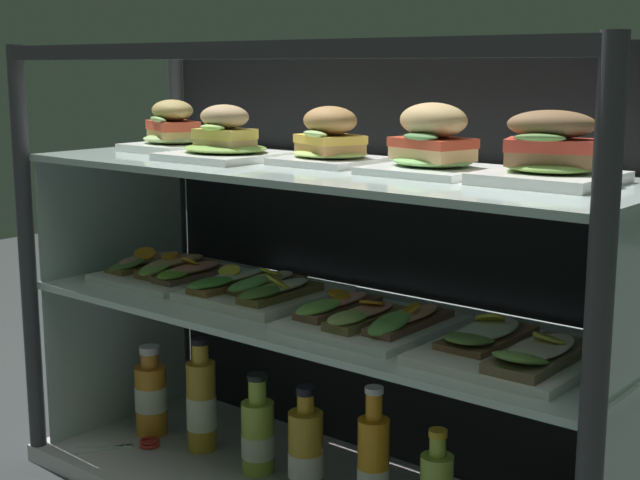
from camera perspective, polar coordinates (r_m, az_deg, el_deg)
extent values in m
cylinder|color=#333338|center=(2.02, -17.71, -1.27)|extent=(0.03, 0.03, 0.89)
cylinder|color=#333338|center=(1.21, 16.66, -9.13)|extent=(0.03, 0.03, 0.89)
cylinder|color=#333338|center=(2.27, -8.70, 0.43)|extent=(0.03, 0.03, 0.89)
cube|color=#333338|center=(1.49, -5.30, 11.66)|extent=(1.24, 0.03, 0.03)
cube|color=black|center=(1.87, 4.40, -1.13)|extent=(1.20, 0.01, 0.85)
cube|color=silver|center=(2.18, -12.34, -6.47)|extent=(0.01, 0.39, 0.35)
cube|color=silver|center=(1.71, 0.00, -4.66)|extent=(1.22, 0.41, 0.01)
cube|color=silver|center=(2.11, -12.69, 1.77)|extent=(0.01, 0.39, 0.26)
cube|color=silver|center=(1.66, 0.00, 4.37)|extent=(1.22, 0.41, 0.01)
cube|color=white|center=(1.99, -9.09, 5.72)|extent=(0.17, 0.17, 0.02)
ellipsoid|color=#9BBC72|center=(1.99, -9.11, 6.23)|extent=(0.14, 0.12, 0.02)
cube|color=tan|center=(1.99, -9.11, 6.52)|extent=(0.15, 0.12, 0.02)
cube|color=#C8462E|center=(1.99, -9.13, 7.04)|extent=(0.15, 0.13, 0.02)
ellipsoid|color=#759A55|center=(1.96, -9.91, 7.37)|extent=(0.08, 0.06, 0.02)
ellipsoid|color=#A1894B|center=(1.98, -9.16, 7.96)|extent=(0.15, 0.13, 0.04)
cube|color=white|center=(1.79, -5.91, 5.21)|extent=(0.21, 0.21, 0.01)
ellipsoid|color=#74A044|center=(1.79, -5.92, 5.69)|extent=(0.17, 0.15, 0.02)
cube|color=tan|center=(1.79, -5.92, 6.00)|extent=(0.11, 0.07, 0.02)
cube|color=#E3C251|center=(1.79, -5.93, 6.58)|extent=(0.11, 0.08, 0.02)
ellipsoid|color=#A3CF5E|center=(1.76, -6.70, 6.95)|extent=(0.06, 0.03, 0.01)
ellipsoid|color=tan|center=(1.78, -5.95, 7.63)|extent=(0.11, 0.08, 0.05)
cube|color=white|center=(1.70, 0.62, 4.95)|extent=(0.17, 0.17, 0.01)
ellipsoid|color=#A5C763|center=(1.70, 0.62, 5.40)|extent=(0.15, 0.12, 0.01)
cube|color=tan|center=(1.70, 0.62, 5.73)|extent=(0.14, 0.12, 0.02)
cube|color=#F7C34A|center=(1.69, 0.63, 6.28)|extent=(0.14, 0.13, 0.02)
ellipsoid|color=#A2C672|center=(1.66, -0.23, 6.61)|extent=(0.07, 0.05, 0.02)
ellipsoid|color=#A97B46|center=(1.69, 0.63, 7.43)|extent=(0.14, 0.13, 0.05)
cube|color=white|center=(1.56, 6.98, 4.35)|extent=(0.19, 0.19, 0.01)
ellipsoid|color=#7ABB63|center=(1.56, 6.99, 4.88)|extent=(0.14, 0.12, 0.02)
cube|color=#E6BB79|center=(1.56, 7.00, 5.33)|extent=(0.14, 0.11, 0.02)
cube|color=#C14128|center=(1.56, 7.01, 6.02)|extent=(0.15, 0.12, 0.02)
ellipsoid|color=#52864A|center=(1.52, 6.23, 6.39)|extent=(0.08, 0.05, 0.01)
ellipsoid|color=tan|center=(1.56, 7.05, 7.39)|extent=(0.15, 0.12, 0.06)
cube|color=white|center=(1.46, 14.04, 3.76)|extent=(0.19, 0.19, 0.02)
ellipsoid|color=#79AE4B|center=(1.46, 14.07, 4.42)|extent=(0.14, 0.12, 0.02)
cube|color=olive|center=(1.46, 14.09, 4.91)|extent=(0.15, 0.11, 0.02)
cube|color=#CD3E2E|center=(1.45, 14.13, 5.72)|extent=(0.15, 0.12, 0.02)
ellipsoid|color=#5C8442|center=(1.42, 13.58, 6.20)|extent=(0.08, 0.05, 0.02)
ellipsoid|color=brown|center=(1.45, 14.19, 6.97)|extent=(0.15, 0.12, 0.04)
cube|color=white|center=(1.99, -9.17, -2.17)|extent=(0.25, 0.27, 0.01)
cube|color=brown|center=(2.05, -10.67, -1.54)|extent=(0.06, 0.18, 0.01)
ellipsoid|color=#648745|center=(2.01, -11.85, -1.47)|extent=(0.08, 0.10, 0.03)
ellipsoid|color=#E59D8D|center=(2.04, -10.69, -1.12)|extent=(0.05, 0.14, 0.02)
cylinder|color=orange|center=(2.03, -10.83, -0.84)|extent=(0.06, 0.06, 0.02)
cube|color=brown|center=(1.99, -8.90, -1.78)|extent=(0.06, 0.19, 0.02)
ellipsoid|color=#96C05A|center=(1.95, -10.15, -1.65)|extent=(0.06, 0.10, 0.03)
ellipsoid|color=#E6A77A|center=(1.98, -8.92, -1.29)|extent=(0.05, 0.15, 0.02)
cylinder|color=orange|center=(1.98, -9.38, -0.99)|extent=(0.04, 0.04, 0.01)
cube|color=brown|center=(1.93, -7.87, -2.16)|extent=(0.06, 0.18, 0.01)
ellipsoid|color=#7CB638|center=(1.90, -9.07, -2.08)|extent=(0.07, 0.10, 0.02)
ellipsoid|color=#EE937F|center=(1.93, -7.88, -1.73)|extent=(0.05, 0.14, 0.02)
cylinder|color=orange|center=(1.93, -8.11, -1.38)|extent=(0.04, 0.04, 0.02)
cube|color=white|center=(1.81, -3.49, -3.33)|extent=(0.25, 0.27, 0.02)
cube|color=brown|center=(1.83, -5.38, -2.68)|extent=(0.06, 0.21, 0.01)
ellipsoid|color=#50953B|center=(1.79, -6.78, -2.64)|extent=(0.07, 0.11, 0.02)
ellipsoid|color=silver|center=(1.83, -5.39, -2.25)|extent=(0.05, 0.16, 0.01)
cylinder|color=yellow|center=(1.82, -5.65, -1.94)|extent=(0.06, 0.06, 0.02)
cube|color=brown|center=(1.81, -3.28, -2.81)|extent=(0.06, 0.18, 0.01)
ellipsoid|color=#7CC264|center=(1.77, -4.45, -2.75)|extent=(0.07, 0.10, 0.03)
ellipsoid|color=#F6E5C4|center=(1.81, -3.29, -2.38)|extent=(0.05, 0.14, 0.02)
cylinder|color=yellow|center=(1.81, -3.06, -1.98)|extent=(0.06, 0.06, 0.02)
cube|color=brown|center=(1.74, -2.43, -3.33)|extent=(0.06, 0.19, 0.01)
ellipsoid|color=#558038|center=(1.70, -3.71, -3.26)|extent=(0.06, 0.10, 0.02)
ellipsoid|color=silver|center=(1.74, -2.44, -2.88)|extent=(0.05, 0.15, 0.01)
cylinder|color=yellow|center=(1.73, -2.58, -2.60)|extent=(0.07, 0.07, 0.03)
cube|color=white|center=(1.61, 3.24, -5.17)|extent=(0.25, 0.27, 0.01)
cube|color=brown|center=(1.66, 1.18, -4.23)|extent=(0.06, 0.19, 0.01)
ellipsoid|color=#8BC857|center=(1.61, -0.09, -4.18)|extent=(0.06, 0.10, 0.02)
ellipsoid|color=pink|center=(1.65, 1.19, -3.78)|extent=(0.05, 0.15, 0.01)
cylinder|color=orange|center=(1.66, 1.22, -3.39)|extent=(0.06, 0.06, 0.01)
cube|color=brown|center=(1.59, 2.90, -4.90)|extent=(0.06, 0.18, 0.02)
ellipsoid|color=#98B65C|center=(1.54, 1.73, -4.83)|extent=(0.05, 0.09, 0.02)
ellipsoid|color=#E59B84|center=(1.58, 2.90, -4.39)|extent=(0.05, 0.14, 0.01)
cylinder|color=orange|center=(1.60, 3.24, -3.90)|extent=(0.06, 0.06, 0.02)
cube|color=brown|center=(1.58, 5.58, -5.12)|extent=(0.06, 0.20, 0.01)
ellipsoid|color=#6EAC52|center=(1.53, 4.33, -5.17)|extent=(0.05, 0.10, 0.03)
ellipsoid|color=#F4A982|center=(1.57, 5.59, -4.63)|extent=(0.05, 0.16, 0.02)
cylinder|color=orange|center=(1.57, 5.63, -4.28)|extent=(0.05, 0.05, 0.02)
cube|color=white|center=(1.47, 11.87, -7.02)|extent=(0.25, 0.27, 0.01)
cube|color=brown|center=(1.51, 10.37, -5.96)|extent=(0.09, 0.20, 0.01)
ellipsoid|color=olive|center=(1.45, 9.25, -6.07)|extent=(0.09, 0.11, 0.03)
ellipsoid|color=silver|center=(1.50, 10.39, -5.48)|extent=(0.07, 0.16, 0.02)
cylinder|color=yellow|center=(1.53, 10.52, -4.82)|extent=(0.07, 0.07, 0.03)
cube|color=brown|center=(1.42, 13.54, -7.04)|extent=(0.09, 0.21, 0.02)
ellipsoid|color=#649040|center=(1.36, 12.36, -7.17)|extent=(0.08, 0.11, 0.05)
ellipsoid|color=#F3DACA|center=(1.42, 13.56, -6.50)|extent=(0.07, 0.17, 0.01)
cylinder|color=yellow|center=(1.43, 14.03, -5.93)|extent=(0.07, 0.07, 0.02)
cylinder|color=orange|center=(2.11, -10.44, -9.76)|extent=(0.07, 0.07, 0.16)
cylinder|color=silver|center=(2.11, -10.45, -9.60)|extent=(0.07, 0.07, 0.05)
cylinder|color=orange|center=(2.08, -10.53, -7.34)|extent=(0.04, 0.04, 0.03)
cylinder|color=silver|center=(2.07, -10.55, -6.72)|extent=(0.04, 0.04, 0.02)
cylinder|color=gold|center=(2.00, -7.41, -10.20)|extent=(0.06, 0.06, 0.19)
cylinder|color=#F0EACC|center=(2.01, -7.41, -10.57)|extent=(0.06, 0.06, 0.07)
cylinder|color=gold|center=(1.97, -7.50, -7.01)|extent=(0.04, 0.04, 0.04)
cylinder|color=black|center=(1.96, -7.52, -6.25)|extent=(0.04, 0.04, 0.01)
cylinder|color=#BACD47|center=(1.90, -3.88, -12.11)|extent=(0.07, 0.07, 0.15)
cylinder|color=silver|center=(1.91, -3.87, -12.59)|extent=(0.07, 0.07, 0.05)
cylinder|color=#B7D54B|center=(1.86, -3.91, -9.34)|extent=(0.04, 0.04, 0.05)
cylinder|color=black|center=(1.85, -3.93, -8.48)|extent=(0.04, 0.04, 0.01)
cylinder|color=gold|center=(1.80, -0.89, -13.14)|extent=(0.07, 0.07, 0.17)
cylinder|color=white|center=(1.80, -0.89, -13.72)|extent=(0.07, 0.07, 0.05)
cylinder|color=gold|center=(1.76, -0.90, -10.11)|extent=(0.03, 0.03, 0.04)
cylinder|color=black|center=(1.75, -0.91, -9.33)|extent=(0.04, 0.04, 0.01)
cylinder|color=orange|center=(1.71, 3.33, -14.04)|extent=(0.06, 0.06, 0.19)
cylinder|color=orange|center=(1.66, 3.37, -10.27)|extent=(0.03, 0.03, 0.05)
cylinder|color=silver|center=(1.65, 3.38, -9.28)|extent=(0.03, 0.03, 0.01)
cylinder|color=#B0CD42|center=(1.59, 7.32, -12.59)|extent=(0.03, 0.03, 0.03)
cylinder|color=gold|center=(1.58, 7.34, -11.81)|extent=(0.03, 0.03, 0.01)
cube|color=silver|center=(2.07, -13.24, -12.52)|extent=(0.07, 0.11, 0.00)
torus|color=red|center=(2.09, -10.54, -12.18)|extent=(0.06, 0.06, 0.01)
cube|color=silver|center=(2.08, -13.23, -12.35)|extent=(0.10, 0.09, 0.00)
torus|color=red|center=(2.07, -10.52, -12.39)|extent=(0.06, 0.06, 0.01)
cylinder|color=silver|center=(2.08, -12.05, -12.35)|extent=(0.01, 0.01, 0.01)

